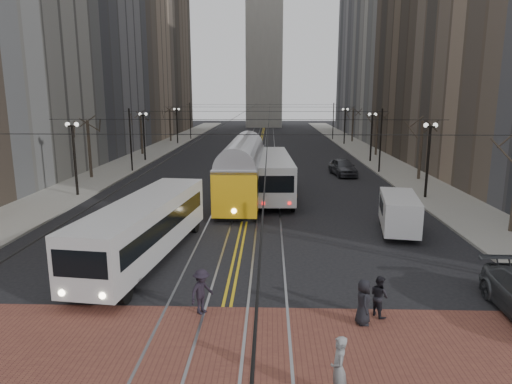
# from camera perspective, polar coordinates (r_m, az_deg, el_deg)

# --- Properties ---
(ground) EXTENTS (260.00, 260.00, 0.00)m
(ground) POSITION_cam_1_polar(r_m,az_deg,el_deg) (18.81, -3.39, -12.85)
(ground) COLOR black
(ground) RESTS_ON ground
(sidewalk_left) EXTENTS (5.00, 140.00, 0.15)m
(sidewalk_left) POSITION_cam_1_polar(r_m,az_deg,el_deg) (64.66, -13.16, 4.72)
(sidewalk_left) COLOR gray
(sidewalk_left) RESTS_ON ground
(sidewalk_right) EXTENTS (5.00, 140.00, 0.15)m
(sidewalk_right) POSITION_cam_1_polar(r_m,az_deg,el_deg) (63.91, 13.91, 4.60)
(sidewalk_right) COLOR gray
(sidewalk_right) RESTS_ON ground
(crosswalk_band) EXTENTS (25.00, 6.00, 0.01)m
(crosswalk_band) POSITION_cam_1_polar(r_m,az_deg,el_deg) (15.29, -4.80, -19.11)
(crosswalk_band) COLOR brown
(crosswalk_band) RESTS_ON ground
(streetcar_rails) EXTENTS (4.80, 130.00, 0.02)m
(streetcar_rails) POSITION_cam_1_polar(r_m,az_deg,el_deg) (62.52, 0.29, 4.73)
(streetcar_rails) COLOR gray
(streetcar_rails) RESTS_ON ground
(centre_lines) EXTENTS (0.42, 130.00, 0.01)m
(centre_lines) POSITION_cam_1_polar(r_m,az_deg,el_deg) (62.52, 0.29, 4.73)
(centre_lines) COLOR gold
(centre_lines) RESTS_ON ground
(building_left_mid) EXTENTS (16.00, 20.00, 34.00)m
(building_left_mid) POSITION_cam_1_polar(r_m,az_deg,el_deg) (69.19, -22.55, 18.67)
(building_left_mid) COLOR slate
(building_left_mid) RESTS_ON ground
(building_left_far) EXTENTS (16.00, 20.00, 40.00)m
(building_left_far) POSITION_cam_1_polar(r_m,az_deg,el_deg) (107.20, -13.57, 18.15)
(building_left_far) COLOR brown
(building_left_far) RESTS_ON ground
(building_right_mid) EXTENTS (16.00, 20.00, 34.00)m
(building_right_mid) POSITION_cam_1_polar(r_m,az_deg,el_deg) (67.99, 23.66, 18.72)
(building_right_mid) COLOR brown
(building_right_mid) RESTS_ON ground
(building_right_far) EXTENTS (16.00, 20.00, 40.00)m
(building_right_far) POSITION_cam_1_polar(r_m,az_deg,el_deg) (106.43, 15.53, 18.10)
(building_right_far) COLOR slate
(building_right_far) RESTS_ON ground
(lamp_posts) EXTENTS (27.60, 57.20, 5.60)m
(lamp_posts) POSITION_cam_1_polar(r_m,az_deg,el_deg) (46.06, -0.24, 5.63)
(lamp_posts) COLOR black
(lamp_posts) RESTS_ON ground
(street_trees) EXTENTS (31.68, 53.28, 5.60)m
(street_trees) POSITION_cam_1_polar(r_m,az_deg,el_deg) (52.52, 0.02, 6.41)
(street_trees) COLOR #382D23
(street_trees) RESTS_ON ground
(trolley_wires) EXTENTS (25.96, 120.00, 6.60)m
(trolley_wires) POSITION_cam_1_polar(r_m,az_deg,el_deg) (52.02, 0.00, 7.44)
(trolley_wires) COLOR black
(trolley_wires) RESTS_ON ground
(transit_bus) EXTENTS (3.93, 12.11, 2.97)m
(transit_bus) POSITION_cam_1_polar(r_m,az_deg,el_deg) (22.84, -13.69, -4.66)
(transit_bus) COLOR #B8B8B8
(transit_bus) RESTS_ON ground
(streetcar) EXTENTS (3.04, 15.34, 3.61)m
(streetcar) POSITION_cam_1_polar(r_m,az_deg,el_deg) (35.51, -1.66, 2.10)
(streetcar) COLOR gold
(streetcar) RESTS_ON ground
(rear_bus) EXTENTS (3.20, 12.56, 3.25)m
(rear_bus) POSITION_cam_1_polar(r_m,az_deg,el_deg) (36.22, 2.05, 2.01)
(rear_bus) COLOR silver
(rear_bus) RESTS_ON ground
(cargo_van) EXTENTS (2.75, 5.29, 2.23)m
(cargo_van) POSITION_cam_1_polar(r_m,az_deg,el_deg) (27.82, 17.43, -2.69)
(cargo_van) COLOR silver
(cargo_van) RESTS_ON ground
(sedan_grey) EXTENTS (2.66, 5.20, 1.69)m
(sedan_grey) POSITION_cam_1_polar(r_m,az_deg,el_deg) (46.70, 10.81, 3.09)
(sedan_grey) COLOR #42444A
(sedan_grey) RESTS_ON ground
(pedestrian_a) EXTENTS (0.57, 0.84, 1.64)m
(pedestrian_a) POSITION_cam_1_polar(r_m,az_deg,el_deg) (16.79, 13.26, -13.22)
(pedestrian_a) COLOR black
(pedestrian_a) RESTS_ON crosswalk_band
(pedestrian_b) EXTENTS (0.44, 0.66, 1.78)m
(pedestrian_b) POSITION_cam_1_polar(r_m,az_deg,el_deg) (12.96, 10.29, -20.88)
(pedestrian_b) COLOR gray
(pedestrian_b) RESTS_ON crosswalk_band
(pedestrian_c) EXTENTS (0.86, 0.93, 1.53)m
(pedestrian_c) POSITION_cam_1_polar(r_m,az_deg,el_deg) (17.52, 15.15, -12.44)
(pedestrian_c) COLOR black
(pedestrian_c) RESTS_ON crosswalk_band
(pedestrian_d) EXTENTS (1.14, 1.26, 1.70)m
(pedestrian_d) POSITION_cam_1_polar(r_m,az_deg,el_deg) (17.20, -6.81, -12.23)
(pedestrian_d) COLOR black
(pedestrian_d) RESTS_ON crosswalk_band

